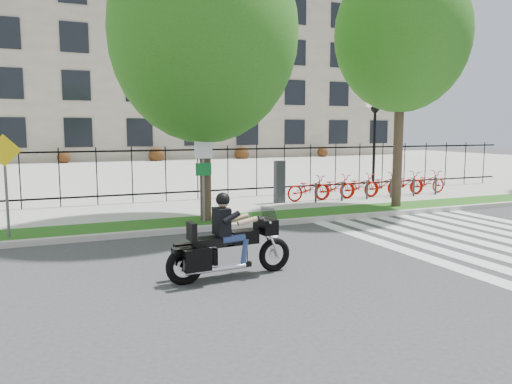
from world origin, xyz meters
name	(u,v)px	position (x,y,z in m)	size (l,w,h in m)	color
ground	(325,263)	(0.00, 0.00, 0.00)	(120.00, 120.00, 0.00)	#323235
curb	(250,225)	(0.00, 4.10, 0.07)	(60.00, 0.20, 0.15)	#B4B1A9
grass_verge	(239,220)	(0.00, 4.95, 0.07)	(60.00, 1.50, 0.15)	#235816
sidewalk	(213,208)	(0.00, 7.45, 0.07)	(60.00, 3.50, 0.15)	#AEABA2
plaza	(130,170)	(0.00, 25.00, 0.05)	(80.00, 34.00, 0.10)	#AEABA2
crosswalk_stripes	(496,242)	(4.83, 0.00, 0.01)	(5.70, 8.00, 0.01)	silver
iron_fence	(198,173)	(0.00, 9.20, 1.15)	(30.00, 0.06, 2.00)	black
office_building	(95,57)	(0.00, 44.92, 9.97)	(60.00, 21.90, 20.15)	gray
lamp_post_right	(375,120)	(10.00, 12.00, 3.21)	(1.06, 0.70, 4.25)	black
street_tree_1	(204,34)	(-1.02, 4.95, 5.36)	(5.25, 5.25, 8.24)	#33241C
street_tree_2	(402,35)	(5.77, 4.95, 5.83)	(4.42, 4.42, 8.23)	#33241C
bike_share_station	(370,185)	(6.29, 7.20, 0.62)	(7.76, 0.85, 1.50)	#2D2D33
sign_pole_regulatory	(203,166)	(-1.20, 4.58, 1.74)	(0.50, 0.09, 2.50)	#59595B
sign_pole_warning	(5,172)	(-6.12, 4.58, 1.74)	(0.78, 0.09, 2.49)	#59595B
motorcycle_rider	(230,244)	(-2.16, -0.17, 0.64)	(2.51, 0.76, 1.94)	black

